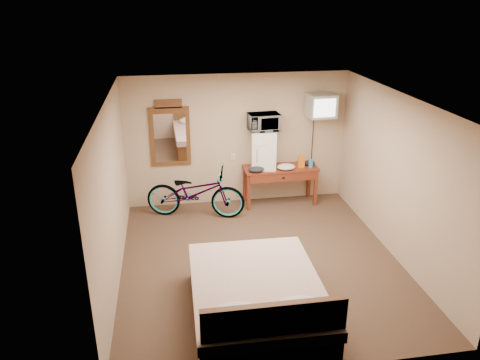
# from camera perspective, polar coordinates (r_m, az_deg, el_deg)

# --- Properties ---
(room) EXTENTS (4.60, 4.64, 2.50)m
(room) POSITION_cam_1_polar(r_m,az_deg,el_deg) (6.76, 2.63, -0.75)
(room) COLOR #452E22
(room) RESTS_ON ground
(desk) EXTENTS (1.41, 0.56, 0.75)m
(desk) POSITION_cam_1_polar(r_m,az_deg,el_deg) (8.97, 4.98, 0.81)
(desk) COLOR brown
(desk) RESTS_ON floor
(mini_fridge) EXTENTS (0.50, 0.48, 0.74)m
(mini_fridge) POSITION_cam_1_polar(r_m,az_deg,el_deg) (8.78, 2.86, 3.77)
(mini_fridge) COLOR white
(mini_fridge) RESTS_ON desk
(microwave) EXTENTS (0.59, 0.42, 0.31)m
(microwave) POSITION_cam_1_polar(r_m,az_deg,el_deg) (8.64, 2.93, 7.07)
(microwave) COLOR white
(microwave) RESTS_ON mini_fridge
(snack_bag) EXTENTS (0.12, 0.07, 0.24)m
(snack_bag) POSITION_cam_1_polar(r_m,az_deg,el_deg) (8.95, 7.47, 2.27)
(snack_bag) COLOR orange
(snack_bag) RESTS_ON desk
(blue_cup) EXTENTS (0.09, 0.09, 0.15)m
(blue_cup) POSITION_cam_1_polar(r_m,az_deg,el_deg) (8.99, 8.64, 1.98)
(blue_cup) COLOR #397EC3
(blue_cup) RESTS_ON desk
(cloth_cream) EXTENTS (0.34, 0.26, 0.11)m
(cloth_cream) POSITION_cam_1_polar(r_m,az_deg,el_deg) (8.83, 5.64, 1.60)
(cloth_cream) COLOR beige
(cloth_cream) RESTS_ON desk
(cloth_dark_a) EXTENTS (0.30, 0.22, 0.11)m
(cloth_dark_a) POSITION_cam_1_polar(r_m,az_deg,el_deg) (8.66, 2.00, 1.33)
(cloth_dark_a) COLOR black
(cloth_dark_a) RESTS_ON desk
(cloth_dark_b) EXTENTS (0.21, 0.17, 0.09)m
(cloth_dark_b) POSITION_cam_1_polar(r_m,az_deg,el_deg) (9.11, 8.47, 2.09)
(cloth_dark_b) COLOR black
(cloth_dark_b) RESTS_ON desk
(crt_television) EXTENTS (0.52, 0.60, 0.43)m
(crt_television) POSITION_cam_1_polar(r_m,az_deg,el_deg) (8.81, 9.86, 8.93)
(crt_television) COLOR black
(crt_television) RESTS_ON room
(wall_mirror) EXTENTS (0.73, 0.04, 1.24)m
(wall_mirror) POSITION_cam_1_polar(r_m,az_deg,el_deg) (8.72, -8.52, 5.54)
(wall_mirror) COLOR brown
(wall_mirror) RESTS_ON room
(bicycle) EXTENTS (1.90, 1.05, 0.95)m
(bicycle) POSITION_cam_1_polar(r_m,az_deg,el_deg) (8.53, -5.46, -1.51)
(bicycle) COLOR black
(bicycle) RESTS_ON floor
(bed) EXTENTS (1.63, 2.14, 0.90)m
(bed) POSITION_cam_1_polar(r_m,az_deg,el_deg) (6.00, 2.14, -14.47)
(bed) COLOR brown
(bed) RESTS_ON floor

